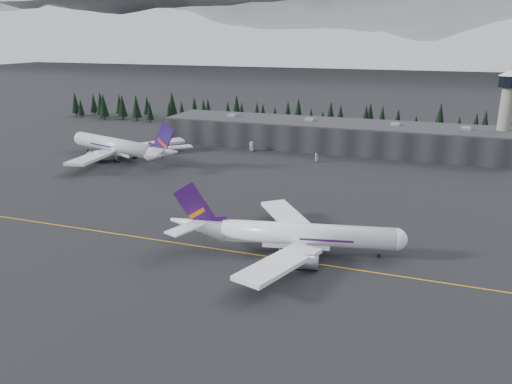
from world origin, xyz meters
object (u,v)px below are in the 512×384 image
(control_tower, at_px, (506,105))
(jet_parked, at_px, (122,147))
(gse_vehicle_a, at_px, (252,150))
(gse_vehicle_b, at_px, (317,160))
(terminal, at_px, (329,135))
(jet_main, at_px, (287,234))

(control_tower, distance_m, jet_parked, 165.69)
(gse_vehicle_a, distance_m, gse_vehicle_b, 35.02)
(jet_parked, bearing_deg, control_tower, -142.40)
(jet_parked, bearing_deg, gse_vehicle_a, -126.10)
(terminal, relative_size, gse_vehicle_b, 41.24)
(control_tower, relative_size, gse_vehicle_b, 9.72)
(control_tower, relative_size, gse_vehicle_a, 8.16)
(jet_main, height_order, gse_vehicle_a, jet_main)
(terminal, height_order, gse_vehicle_a, terminal)
(jet_parked, height_order, gse_vehicle_b, jet_parked)
(gse_vehicle_a, height_order, gse_vehicle_b, gse_vehicle_b)
(jet_main, xyz_separation_m, gse_vehicle_b, (-13.58, 93.50, -4.27))
(terminal, distance_m, jet_main, 123.69)
(terminal, bearing_deg, gse_vehicle_a, -149.93)
(jet_main, height_order, gse_vehicle_b, jet_main)
(terminal, xyz_separation_m, gse_vehicle_a, (-32.59, -18.87, -5.66))
(jet_main, bearing_deg, jet_parked, 132.35)
(jet_parked, relative_size, gse_vehicle_b, 16.96)
(jet_main, distance_m, gse_vehicle_b, 94.58)
(jet_main, distance_m, jet_parked, 116.85)
(jet_parked, bearing_deg, jet_main, 161.17)
(jet_main, xyz_separation_m, gse_vehicle_a, (-47.00, 103.97, -4.29))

